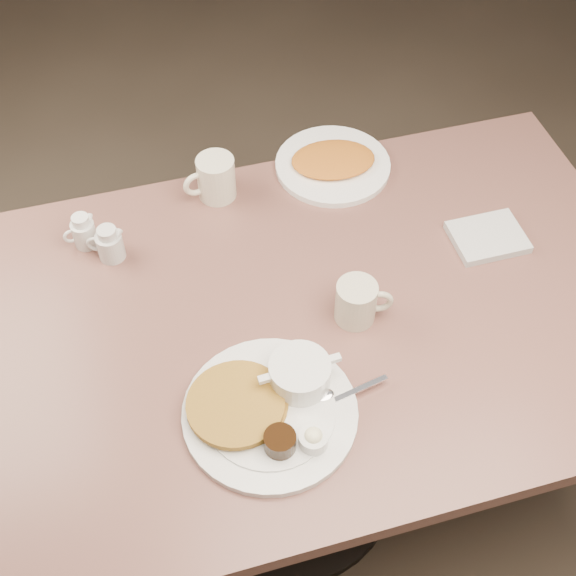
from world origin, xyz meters
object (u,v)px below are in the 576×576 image
object	(u,v)px
diner_table	(291,365)
coffee_mug_far	(215,178)
creamer_right	(109,244)
coffee_mug_near	(357,302)
hash_plate	(333,163)
main_plate	(271,403)
creamer_left	(84,232)

from	to	relation	value
diner_table	coffee_mug_far	size ratio (longest dim) A/B	11.87
diner_table	creamer_right	bearing A→B (deg)	140.75
coffee_mug_near	hash_plate	bearing A→B (deg)	78.20
main_plate	creamer_right	xyz separation A→B (m)	(-0.23, 0.44, 0.01)
creamer_left	diner_table	bearing A→B (deg)	-40.21
coffee_mug_far	creamer_left	xyz separation A→B (m)	(-0.30, -0.07, -0.01)
hash_plate	coffee_mug_near	bearing A→B (deg)	-101.80
diner_table	coffee_mug_far	world-z (taller)	coffee_mug_far
creamer_right	main_plate	bearing A→B (deg)	-63.06
coffee_mug_far	hash_plate	xyz separation A→B (m)	(0.28, 0.01, -0.04)
main_plate	diner_table	bearing A→B (deg)	64.58
coffee_mug_far	hash_plate	bearing A→B (deg)	2.90
diner_table	creamer_left	distance (m)	0.52
coffee_mug_near	creamer_left	bearing A→B (deg)	145.32
diner_table	creamer_left	bearing A→B (deg)	139.79
hash_plate	coffee_mug_far	bearing A→B (deg)	-177.10
diner_table	hash_plate	bearing A→B (deg)	61.49
main_plate	coffee_mug_far	distance (m)	0.56
coffee_mug_near	coffee_mug_far	bearing A→B (deg)	115.06
coffee_mug_far	main_plate	bearing A→B (deg)	-92.35
coffee_mug_near	creamer_left	xyz separation A→B (m)	(-0.49, 0.34, -0.01)
creamer_right	hash_plate	world-z (taller)	creamer_right
coffee_mug_near	hash_plate	xyz separation A→B (m)	(0.09, 0.42, -0.03)
creamer_left	main_plate	bearing A→B (deg)	-61.02
coffee_mug_far	creamer_right	xyz separation A→B (m)	(-0.25, -0.12, -0.01)
diner_table	hash_plate	size ratio (longest dim) A/B	5.05
main_plate	creamer_right	world-z (taller)	creamer_right
main_plate	creamer_right	distance (m)	0.50
main_plate	coffee_mug_near	world-z (taller)	coffee_mug_near
coffee_mug_near	hash_plate	size ratio (longest dim) A/B	0.41
coffee_mug_near	creamer_right	distance (m)	0.52
creamer_right	hash_plate	size ratio (longest dim) A/B	0.27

